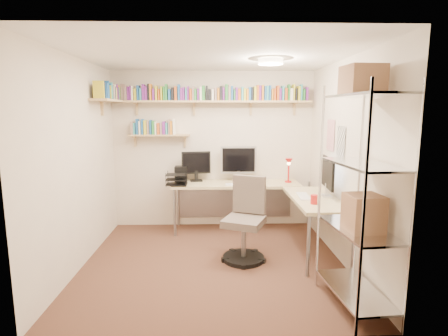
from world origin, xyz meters
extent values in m
plane|color=#4B2A20|center=(0.00, 0.00, 0.00)|extent=(3.20, 3.20, 0.00)
cube|color=beige|center=(0.00, 1.50, 1.25)|extent=(3.20, 0.04, 2.50)
cube|color=beige|center=(-1.60, 0.00, 1.25)|extent=(0.04, 3.00, 2.50)
cube|color=beige|center=(1.60, 0.00, 1.25)|extent=(0.04, 3.00, 2.50)
cube|color=beige|center=(0.00, -1.50, 1.25)|extent=(3.20, 0.04, 2.50)
cube|color=white|center=(0.00, 0.00, 2.50)|extent=(3.20, 3.00, 0.04)
cube|color=white|center=(1.59, 0.55, 1.55)|extent=(0.01, 0.30, 0.42)
cube|color=white|center=(1.59, 0.15, 1.50)|extent=(0.01, 0.28, 0.38)
cylinder|color=#FFEAC6|center=(0.70, 0.20, 2.46)|extent=(0.30, 0.30, 0.06)
cube|color=tan|center=(0.00, 1.38, 2.02)|extent=(3.05, 0.25, 0.03)
cube|color=tan|center=(-1.48, 0.95, 2.02)|extent=(0.25, 1.00, 0.03)
cube|color=tan|center=(-0.85, 1.40, 1.50)|extent=(0.95, 0.20, 0.02)
cube|color=tan|center=(-1.20, 1.44, 1.95)|extent=(0.03, 0.20, 0.20)
cube|color=tan|center=(-0.30, 1.44, 1.95)|extent=(0.03, 0.20, 0.20)
cube|color=tan|center=(0.60, 1.44, 1.95)|extent=(0.03, 0.20, 0.20)
cube|color=tan|center=(1.30, 1.44, 1.95)|extent=(0.03, 0.20, 0.20)
cube|color=gold|center=(-1.46, 1.38, 2.13)|extent=(0.04, 0.12, 0.20)
cube|color=#2B8133|center=(-1.42, 1.38, 2.14)|extent=(0.03, 0.13, 0.21)
cube|color=gray|center=(-1.38, 1.38, 2.16)|extent=(0.04, 0.11, 0.25)
cube|color=gray|center=(-1.33, 1.38, 2.15)|extent=(0.04, 0.14, 0.23)
cube|color=#6F2383|center=(-1.29, 1.38, 2.14)|extent=(0.03, 0.12, 0.20)
cube|color=#6F2383|center=(-1.26, 1.38, 2.14)|extent=(0.02, 0.13, 0.22)
cube|color=white|center=(-1.23, 1.38, 2.15)|extent=(0.02, 0.13, 0.22)
cube|color=gold|center=(-1.19, 1.38, 2.12)|extent=(0.04, 0.11, 0.18)
cube|color=#1E579B|center=(-1.15, 1.38, 2.15)|extent=(0.03, 0.13, 0.23)
cube|color=teal|center=(-1.11, 1.38, 2.13)|extent=(0.03, 0.14, 0.18)
cube|color=#6F2383|center=(-1.07, 1.38, 2.16)|extent=(0.04, 0.12, 0.24)
cube|color=#6F2383|center=(-1.03, 1.38, 2.14)|extent=(0.03, 0.11, 0.21)
cube|color=black|center=(-0.99, 1.38, 2.16)|extent=(0.03, 0.11, 0.25)
cube|color=orange|center=(-0.95, 1.38, 2.16)|extent=(0.03, 0.13, 0.25)
cube|color=#6F2383|center=(-0.91, 1.38, 2.12)|extent=(0.03, 0.13, 0.18)
cube|color=gold|center=(-0.87, 1.38, 2.14)|extent=(0.03, 0.14, 0.22)
cube|color=#C4511A|center=(-0.83, 1.38, 2.12)|extent=(0.03, 0.13, 0.17)
cube|color=gold|center=(-0.79, 1.38, 2.14)|extent=(0.02, 0.13, 0.21)
cube|color=#2B8133|center=(-0.75, 1.38, 2.14)|extent=(0.03, 0.13, 0.21)
cube|color=#2B8133|center=(-0.72, 1.38, 2.16)|extent=(0.03, 0.14, 0.25)
cube|color=#1E579B|center=(-0.67, 1.38, 2.12)|extent=(0.04, 0.13, 0.17)
cube|color=black|center=(-0.62, 1.38, 2.13)|extent=(0.04, 0.12, 0.20)
cube|color=#C4511A|center=(-0.57, 1.38, 2.14)|extent=(0.04, 0.12, 0.21)
cube|color=#1E579B|center=(-0.52, 1.38, 2.16)|extent=(0.03, 0.11, 0.24)
cube|color=#6F2383|center=(-0.48, 1.38, 2.13)|extent=(0.04, 0.13, 0.19)
cube|color=#6F2383|center=(-0.45, 1.38, 2.14)|extent=(0.02, 0.13, 0.21)
cube|color=teal|center=(-0.41, 1.38, 2.12)|extent=(0.02, 0.15, 0.18)
cube|color=#6F2383|center=(-0.38, 1.38, 2.14)|extent=(0.02, 0.15, 0.21)
cube|color=#C4511A|center=(-0.34, 1.38, 2.12)|extent=(0.03, 0.11, 0.18)
cube|color=gray|center=(-0.30, 1.38, 2.14)|extent=(0.03, 0.11, 0.22)
cube|color=#2B8133|center=(-0.27, 1.38, 2.12)|extent=(0.03, 0.13, 0.17)
cube|color=#6F2383|center=(-0.23, 1.38, 2.12)|extent=(0.03, 0.13, 0.18)
cube|color=white|center=(-0.19, 1.38, 2.14)|extent=(0.03, 0.15, 0.21)
cube|color=#2B8133|center=(-0.15, 1.38, 2.15)|extent=(0.04, 0.12, 0.22)
cube|color=black|center=(-0.10, 1.38, 2.15)|extent=(0.03, 0.12, 0.22)
cube|color=black|center=(-0.05, 1.38, 2.12)|extent=(0.04, 0.13, 0.17)
cube|color=white|center=(0.00, 1.38, 2.12)|extent=(0.03, 0.12, 0.17)
cube|color=gray|center=(0.04, 1.38, 2.14)|extent=(0.03, 0.15, 0.20)
cube|color=orange|center=(0.08, 1.38, 2.13)|extent=(0.03, 0.12, 0.19)
cube|color=black|center=(0.13, 1.38, 2.14)|extent=(0.04, 0.12, 0.22)
cube|color=#6F2383|center=(0.16, 1.38, 2.14)|extent=(0.03, 0.13, 0.20)
cube|color=#2B8133|center=(0.21, 1.38, 2.16)|extent=(0.04, 0.12, 0.25)
cube|color=gray|center=(0.26, 1.38, 2.16)|extent=(0.03, 0.14, 0.25)
cube|color=#1E579B|center=(0.29, 1.38, 2.15)|extent=(0.03, 0.12, 0.22)
cube|color=#2B8133|center=(0.33, 1.38, 2.12)|extent=(0.02, 0.13, 0.17)
cube|color=#6F2383|center=(0.36, 1.38, 2.13)|extent=(0.03, 0.15, 0.20)
cube|color=#C4511A|center=(0.41, 1.38, 2.12)|extent=(0.04, 0.14, 0.18)
cube|color=teal|center=(0.45, 1.38, 2.14)|extent=(0.03, 0.12, 0.21)
cube|color=gold|center=(0.49, 1.38, 2.13)|extent=(0.03, 0.12, 0.19)
cube|color=orange|center=(0.53, 1.38, 2.12)|extent=(0.03, 0.14, 0.18)
cube|color=#1E579B|center=(0.57, 1.38, 2.14)|extent=(0.04, 0.14, 0.20)
cube|color=black|center=(0.61, 1.38, 2.14)|extent=(0.03, 0.11, 0.20)
cube|color=gold|center=(0.65, 1.38, 2.14)|extent=(0.04, 0.14, 0.21)
cube|color=#C4511A|center=(0.69, 1.38, 2.15)|extent=(0.03, 0.14, 0.23)
cube|color=#6F2383|center=(0.73, 1.38, 2.15)|extent=(0.03, 0.12, 0.23)
cube|color=orange|center=(0.77, 1.38, 2.15)|extent=(0.03, 0.12, 0.24)
cube|color=#1E579B|center=(0.81, 1.38, 2.15)|extent=(0.03, 0.14, 0.22)
cube|color=teal|center=(0.84, 1.38, 2.15)|extent=(0.03, 0.11, 0.23)
cube|color=#1E579B|center=(0.88, 1.38, 2.15)|extent=(0.03, 0.11, 0.23)
cube|color=orange|center=(0.92, 1.38, 2.12)|extent=(0.02, 0.15, 0.17)
cube|color=#C4511A|center=(0.96, 1.38, 2.13)|extent=(0.03, 0.13, 0.19)
cube|color=#C4511A|center=(1.00, 1.38, 2.15)|extent=(0.04, 0.14, 0.23)
cube|color=#6F2383|center=(1.04, 1.38, 2.13)|extent=(0.03, 0.13, 0.19)
cube|color=teal|center=(1.08, 1.38, 2.15)|extent=(0.03, 0.13, 0.23)
cube|color=#C4511A|center=(1.13, 1.38, 2.13)|extent=(0.04, 0.13, 0.19)
cube|color=#2B8133|center=(1.17, 1.38, 2.16)|extent=(0.03, 0.15, 0.25)
cube|color=white|center=(1.21, 1.38, 2.13)|extent=(0.04, 0.15, 0.19)
cube|color=gold|center=(1.25, 1.38, 2.16)|extent=(0.02, 0.15, 0.25)
cube|color=black|center=(1.29, 1.38, 2.13)|extent=(0.03, 0.15, 0.18)
cube|color=gold|center=(1.33, 1.38, 2.14)|extent=(0.03, 0.14, 0.22)
cube|color=teal|center=(1.37, 1.38, 2.16)|extent=(0.03, 0.11, 0.25)
cube|color=#2B8133|center=(1.41, 1.38, 2.12)|extent=(0.03, 0.14, 0.18)
cube|color=#6F2383|center=(1.45, 1.38, 2.14)|extent=(0.03, 0.15, 0.20)
cube|color=gold|center=(-1.48, 0.52, 2.15)|extent=(0.14, 0.03, 0.22)
cube|color=black|center=(-1.48, 0.56, 2.13)|extent=(0.12, 0.03, 0.18)
cube|color=#1E579B|center=(-1.48, 0.60, 2.13)|extent=(0.14, 0.02, 0.20)
cube|color=#6F2383|center=(-1.48, 0.63, 2.14)|extent=(0.12, 0.02, 0.20)
cube|color=#1E579B|center=(-1.48, 0.67, 2.14)|extent=(0.15, 0.04, 0.20)
cube|color=#2B8133|center=(-1.48, 0.71, 2.13)|extent=(0.12, 0.02, 0.18)
cube|color=#1E579B|center=(-1.48, 0.75, 2.15)|extent=(0.13, 0.04, 0.24)
cube|color=#1E579B|center=(-1.48, 0.79, 2.16)|extent=(0.11, 0.02, 0.25)
cube|color=gold|center=(-1.48, 0.83, 2.13)|extent=(0.14, 0.02, 0.19)
cube|color=#1E579B|center=(-1.48, 0.87, 2.14)|extent=(0.13, 0.03, 0.21)
cube|color=#2B8133|center=(-1.48, 0.91, 2.13)|extent=(0.11, 0.04, 0.19)
cube|color=teal|center=(-1.48, 0.95, 2.15)|extent=(0.12, 0.03, 0.24)
cube|color=gray|center=(-1.48, 0.99, 2.14)|extent=(0.14, 0.03, 0.21)
cube|color=white|center=(-1.48, 1.02, 2.13)|extent=(0.13, 0.02, 0.20)
cube|color=black|center=(-1.48, 1.06, 2.13)|extent=(0.14, 0.02, 0.19)
cube|color=white|center=(-1.48, 1.10, 2.15)|extent=(0.13, 0.03, 0.22)
cube|color=gold|center=(-1.48, 1.14, 2.12)|extent=(0.13, 0.04, 0.17)
cube|color=#6F2383|center=(-1.48, 1.18, 2.15)|extent=(0.15, 0.03, 0.23)
cube|color=black|center=(-1.48, 1.22, 2.13)|extent=(0.13, 0.04, 0.19)
cube|color=teal|center=(-1.48, 1.26, 2.13)|extent=(0.14, 0.03, 0.19)
cube|color=orange|center=(-1.48, 1.29, 2.15)|extent=(0.13, 0.02, 0.22)
cube|color=teal|center=(-1.48, 1.33, 2.14)|extent=(0.13, 0.04, 0.21)
cube|color=#1E579B|center=(-1.48, 1.37, 2.14)|extent=(0.15, 0.03, 0.21)
cube|color=gray|center=(-1.26, 1.40, 1.61)|extent=(0.04, 0.14, 0.19)
cube|color=teal|center=(-1.23, 1.40, 1.60)|extent=(0.02, 0.14, 0.18)
cube|color=#1E579B|center=(-1.18, 1.40, 1.63)|extent=(0.04, 0.12, 0.24)
cube|color=white|center=(-1.14, 1.40, 1.62)|extent=(0.02, 0.15, 0.21)
cube|color=#1E579B|center=(-1.10, 1.40, 1.63)|extent=(0.03, 0.14, 0.24)
cube|color=gold|center=(-1.06, 1.40, 1.62)|extent=(0.04, 0.14, 0.22)
cube|color=gray|center=(-1.02, 1.40, 1.62)|extent=(0.03, 0.11, 0.21)
cube|color=#1E579B|center=(-0.98, 1.40, 1.63)|extent=(0.03, 0.13, 0.23)
cube|color=#2B8133|center=(-0.93, 1.40, 1.62)|extent=(0.04, 0.15, 0.21)
cube|color=white|center=(-0.90, 1.40, 1.61)|extent=(0.02, 0.13, 0.20)
cube|color=#C4511A|center=(-0.86, 1.40, 1.60)|extent=(0.04, 0.12, 0.18)
cube|color=gray|center=(-0.82, 1.40, 1.60)|extent=(0.03, 0.13, 0.18)
cube|color=#6F2383|center=(-0.77, 1.40, 1.61)|extent=(0.04, 0.11, 0.20)
cube|color=teal|center=(-0.73, 1.40, 1.60)|extent=(0.03, 0.13, 0.18)
cube|color=gray|center=(-0.69, 1.40, 1.63)|extent=(0.03, 0.11, 0.24)
cube|color=orange|center=(-0.65, 1.40, 1.62)|extent=(0.03, 0.14, 0.21)
cube|color=white|center=(-0.61, 1.40, 1.63)|extent=(0.04, 0.14, 0.24)
cube|color=beige|center=(0.35, 1.22, 0.75)|extent=(1.97, 0.62, 0.04)
cube|color=beige|center=(1.34, 0.21, 0.75)|extent=(0.62, 1.35, 0.04)
cylinder|color=gray|center=(-0.58, 0.96, 0.36)|extent=(0.04, 0.04, 0.73)
cylinder|color=gray|center=(-0.58, 1.48, 0.36)|extent=(0.04, 0.04, 0.73)
cylinder|color=gray|center=(1.59, 1.48, 0.36)|extent=(0.04, 0.04, 0.73)
cylinder|color=gray|center=(1.08, -0.41, 0.36)|extent=(0.04, 0.04, 0.73)
cylinder|color=gray|center=(1.59, -0.41, 0.36)|extent=(0.04, 0.04, 0.73)
cube|color=gray|center=(0.35, 1.49, 0.41)|extent=(1.87, 0.02, 0.57)
cube|color=silver|center=(0.40, 1.34, 1.11)|extent=(0.57, 0.03, 0.44)
cube|color=black|center=(0.40, 1.32, 1.11)|extent=(0.51, 0.00, 0.38)
cube|color=black|center=(-0.27, 1.34, 1.07)|extent=(0.46, 0.03, 0.35)
cube|color=black|center=(1.48, 0.27, 1.09)|extent=(0.03, 0.60, 0.39)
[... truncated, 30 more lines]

